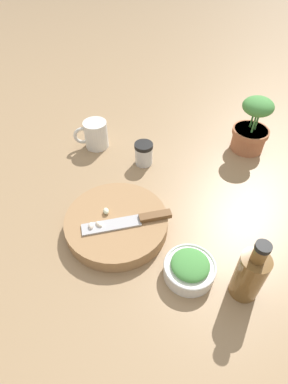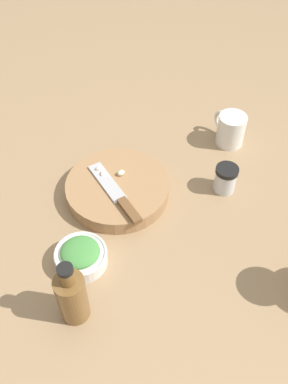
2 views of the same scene
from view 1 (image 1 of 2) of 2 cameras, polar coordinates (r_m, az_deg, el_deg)
name	(u,v)px [view 1 (image 1 of 2)]	position (r m, az deg, el deg)	size (l,w,h in m)	color
ground_plane	(152,207)	(0.83, 1.60, -2.78)	(5.00, 5.00, 0.00)	#997A56
cutting_board	(117,223)	(0.77, -5.24, -5.95)	(0.26, 0.26, 0.04)	#9E754C
chef_knife	(133,221)	(0.74, -2.03, -5.46)	(0.06, 0.23, 0.01)	brown
garlic_cloves	(99,220)	(0.74, -8.56, -5.28)	(0.07, 0.05, 0.01)	#F0E0CA
herb_bowl	(190,268)	(0.69, 8.68, -14.15)	(0.12, 0.12, 0.05)	silver
spice_jar	(144,154)	(0.94, -0.06, 7.33)	(0.06, 0.06, 0.07)	silver
coffee_mug	(95,135)	(1.02, -9.30, 10.74)	(0.08, 0.11, 0.09)	silver
oil_bottle	(250,274)	(0.66, 19.52, -14.58)	(0.06, 0.06, 0.17)	brown
potted_herb	(252,128)	(1.04, 19.84, 11.35)	(0.12, 0.12, 0.18)	#B26B47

